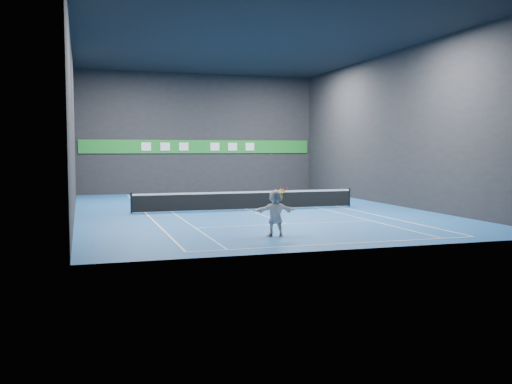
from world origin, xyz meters
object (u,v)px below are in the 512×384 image
object	(u,v)px
player	(275,213)
tennis_ball	(272,155)
tennis_net	(247,200)
tennis_racket	(283,189)

from	to	relation	value
player	tennis_ball	size ratio (longest dim) A/B	27.65
player	tennis_ball	bearing A→B (deg)	-3.58
tennis_net	tennis_racket	size ratio (longest dim) A/B	20.91
tennis_net	player	bearing A→B (deg)	-99.69
tennis_ball	tennis_racket	distance (m)	1.40
tennis_net	tennis_racket	world-z (taller)	tennis_racket
tennis_ball	tennis_racket	world-z (taller)	tennis_ball
tennis_racket	player	bearing A→B (deg)	-171.75
player	tennis_racket	bearing A→B (deg)	-170.89
tennis_ball	tennis_net	size ratio (longest dim) A/B	0.01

